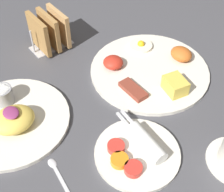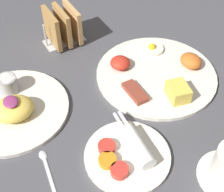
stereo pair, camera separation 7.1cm
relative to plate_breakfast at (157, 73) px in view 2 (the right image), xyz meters
The scene contains 6 objects.
ground_plane 0.22m from the plate_breakfast, 95.46° to the right, with size 3.00×3.00×0.00m, color #47474C.
plate_breakfast is the anchor object (origin of this frame).
plate_condiments 0.26m from the plate_breakfast, 48.75° to the right, with size 0.19×0.18×0.04m.
plate_foreground 0.37m from the plate_breakfast, 100.50° to the right, with size 0.26×0.26×0.06m.
toast_rack 0.30m from the plate_breakfast, 150.11° to the right, with size 0.10×0.12×0.10m.
teaspoon 0.37m from the plate_breakfast, 71.80° to the right, with size 0.13×0.03×0.01m.
Camera 2 is at (0.48, -0.18, 0.55)m, focal length 50.00 mm.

